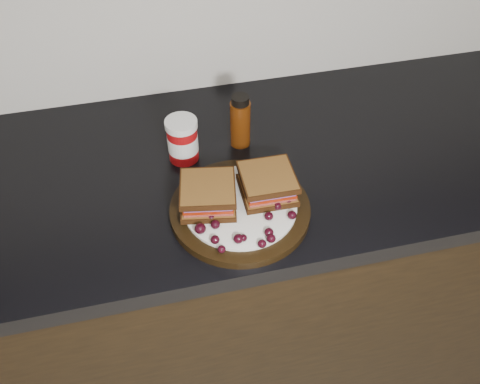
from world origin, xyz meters
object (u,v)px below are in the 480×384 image
object	(u,v)px
sandwich_left	(208,195)
condiment_jar	(183,140)
oil_bottle	(240,121)
plate	(240,210)

from	to	relation	value
sandwich_left	condiment_jar	distance (m)	0.17
sandwich_left	condiment_jar	world-z (taller)	condiment_jar
condiment_jar	oil_bottle	bearing A→B (deg)	8.86
sandwich_left	plate	bearing A→B (deg)	-6.29
condiment_jar	plate	bearing A→B (deg)	-66.55
sandwich_left	condiment_jar	bearing A→B (deg)	107.69
sandwich_left	oil_bottle	xyz separation A→B (m)	(0.11, 0.19, 0.02)
sandwich_left	oil_bottle	size ratio (longest dim) A/B	0.84
condiment_jar	oil_bottle	world-z (taller)	oil_bottle
plate	condiment_jar	world-z (taller)	condiment_jar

